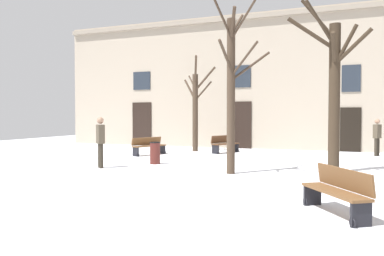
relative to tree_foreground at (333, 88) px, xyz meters
name	(u,v)px	position (x,y,z in m)	size (l,w,h in m)	color
ground_plane	(173,169)	(-5.15, -1.21, -2.77)	(35.99, 35.99, 0.00)	white
building_facade	(238,81)	(-5.16, 8.05, 1.10)	(22.49, 0.60, 7.62)	tan
tree_foreground	(333,88)	(0.00, 0.00, 0.00)	(2.60, 1.19, 5.66)	#382B1E
tree_near_facade	(196,107)	(-6.75, 5.30, -0.44)	(2.21, 2.29, 4.82)	#423326
tree_right_of_center	(232,87)	(-3.02, -1.43, 0.00)	(1.65, 1.91, 5.82)	#423326
litter_bin	(155,153)	(-6.41, -0.10, -2.34)	(0.42, 0.42, 0.85)	#4C1E19
bench_by_litter_bin	(149,146)	(-8.17, 2.76, -2.33)	(1.10, 1.81, 0.84)	brown
bench_facing_shops	(225,144)	(-5.10, 5.05, -2.32)	(1.15, 1.65, 0.87)	#51331E
bench_near_center_tree	(337,191)	(0.11, -5.55, -2.31)	(1.29, 1.67, 0.88)	brown
person_near_bench	(100,139)	(-7.71, -1.80, -1.75)	(0.43, 0.41, 1.81)	#2D271E
person_by_shop_door	(377,135)	(1.88, 6.11, -1.82)	(0.39, 0.44, 1.71)	#2D271E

